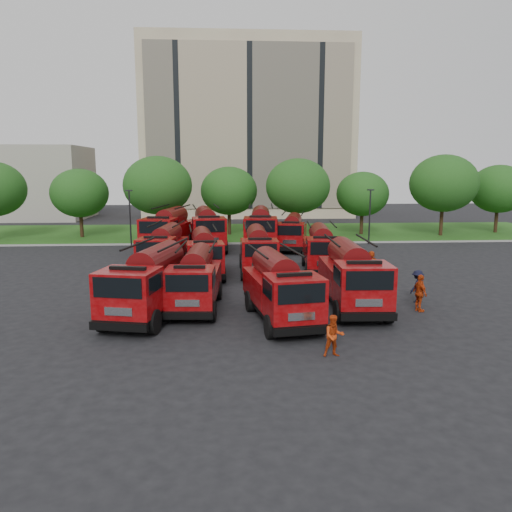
{
  "coord_description": "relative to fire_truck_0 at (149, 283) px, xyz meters",
  "views": [
    {
      "loc": [
        -1.39,
        -28.33,
        7.02
      ],
      "look_at": [
        0.42,
        1.2,
        1.8
      ],
      "focal_mm": 35.0,
      "sensor_mm": 36.0,
      "label": 1
    }
  ],
  "objects": [
    {
      "name": "ground",
      "position": [
        5.06,
        4.87,
        -1.64
      ],
      "size": [
        140.0,
        140.0,
        0.0
      ],
      "primitive_type": "plane",
      "color": "black",
      "rests_on": "ground"
    },
    {
      "name": "lawn",
      "position": [
        5.06,
        30.87,
        -1.58
      ],
      "size": [
        70.0,
        16.0,
        0.12
      ],
      "primitive_type": "cube",
      "color": "#234A13",
      "rests_on": "ground"
    },
    {
      "name": "curb",
      "position": [
        5.06,
        22.77,
        -1.57
      ],
      "size": [
        70.0,
        0.3,
        0.14
      ],
      "primitive_type": "cube",
      "color": "gray",
      "rests_on": "ground"
    },
    {
      "name": "apartment_building",
      "position": [
        7.06,
        52.81,
        10.86
      ],
      "size": [
        30.0,
        14.18,
        25.0
      ],
      "color": "beige",
      "rests_on": "ground"
    },
    {
      "name": "side_building",
      "position": [
        -24.94,
        48.87,
        3.36
      ],
      "size": [
        18.0,
        12.0,
        10.0
      ],
      "primitive_type": "cube",
      "color": "gray",
      "rests_on": "ground"
    },
    {
      "name": "tree_1",
      "position": [
        -10.94,
        27.87,
        2.91
      ],
      "size": [
        5.71,
        5.71,
        6.98
      ],
      "color": "#382314",
      "rests_on": "ground"
    },
    {
      "name": "tree_2",
      "position": [
        -2.94,
        26.37,
        3.72
      ],
      "size": [
        6.72,
        6.72,
        8.22
      ],
      "color": "#382314",
      "rests_on": "ground"
    },
    {
      "name": "tree_3",
      "position": [
        4.06,
        28.87,
        3.04
      ],
      "size": [
        5.88,
        5.88,
        7.19
      ],
      "color": "#382314",
      "rests_on": "ground"
    },
    {
      "name": "tree_4",
      "position": [
        11.06,
        27.37,
        3.58
      ],
      "size": [
        6.55,
        6.55,
        8.01
      ],
      "color": "#382314",
      "rests_on": "ground"
    },
    {
      "name": "tree_5",
      "position": [
        18.06,
        28.37,
        2.71
      ],
      "size": [
        5.46,
        5.46,
        6.68
      ],
      "color": "#382314",
      "rests_on": "ground"
    },
    {
      "name": "tree_6",
      "position": [
        26.06,
        26.87,
        3.85
      ],
      "size": [
        6.89,
        6.89,
        8.42
      ],
      "color": "#382314",
      "rests_on": "ground"
    },
    {
      "name": "tree_7",
      "position": [
        33.06,
        28.87,
        3.18
      ],
      "size": [
        6.05,
        6.05,
        7.39
      ],
      "color": "#382314",
      "rests_on": "ground"
    },
    {
      "name": "lamp_post_0",
      "position": [
        -4.94,
        22.07,
        1.26
      ],
      "size": [
        0.6,
        0.25,
        5.11
      ],
      "color": "black",
      "rests_on": "ground"
    },
    {
      "name": "lamp_post_1",
      "position": [
        17.06,
        22.07,
        1.26
      ],
      "size": [
        0.6,
        0.25,
        5.11
      ],
      "color": "black",
      "rests_on": "ground"
    },
    {
      "name": "fire_truck_0",
      "position": [
        0.0,
        0.0,
        0.0
      ],
      "size": [
        3.95,
        7.51,
        3.26
      ],
      "rotation": [
        0.0,
        0.0,
        -0.22
      ],
      "color": "black",
      "rests_on": "ground"
    },
    {
      "name": "fire_truck_1",
      "position": [
        2.12,
        1.3,
        -0.15
      ],
      "size": [
        2.68,
        6.6,
        2.95
      ],
      "rotation": [
        0.0,
        0.0,
        -0.06
      ],
      "color": "black",
      "rests_on": "ground"
    },
    {
      "name": "fire_truck_2",
      "position": [
        6.17,
        -1.06,
        -0.1
      ],
      "size": [
        3.32,
        7.0,
        3.06
      ],
      "rotation": [
        0.0,
        0.0,
        0.15
      ],
      "color": "black",
      "rests_on": "ground"
    },
    {
      "name": "fire_truck_3",
      "position": [
        10.03,
        0.79,
        -0.01
      ],
      "size": [
        2.84,
        7.22,
        3.25
      ],
      "rotation": [
        0.0,
        0.0,
        -0.04
      ],
      "color": "black",
      "rests_on": "ground"
    },
    {
      "name": "fire_truck_4",
      "position": [
        -0.58,
        10.76,
        -0.09
      ],
      "size": [
        3.04,
        6.97,
        3.08
      ],
      "rotation": [
        0.0,
        0.0,
        -0.11
      ],
      "color": "black",
      "rests_on": "ground"
    },
    {
      "name": "fire_truck_5",
      "position": [
        2.21,
        9.15,
        -0.14
      ],
      "size": [
        2.86,
        6.71,
        2.97
      ],
      "rotation": [
        0.0,
        0.0,
        0.09
      ],
      "color": "black",
      "rests_on": "ground"
    },
    {
      "name": "fire_truck_6",
      "position": [
        5.85,
        9.78,
        -0.11
      ],
      "size": [
        2.54,
        6.72,
        3.04
      ],
      "rotation": [
        0.0,
        0.0,
        -0.01
      ],
      "color": "black",
      "rests_on": "ground"
    },
    {
      "name": "fire_truck_7",
      "position": [
        10.26,
        10.08,
        -0.09
      ],
      "size": [
        3.04,
        6.96,
        3.07
      ],
      "rotation": [
        0.0,
        0.0,
        -0.11
      ],
      "color": "black",
      "rests_on": "ground"
    },
    {
      "name": "fire_truck_8",
      "position": [
        -1.25,
        19.48,
        0.18
      ],
      "size": [
        4.12,
        8.28,
        3.61
      ],
      "rotation": [
        0.0,
        0.0,
        -0.18
      ],
      "color": "black",
      "rests_on": "ground"
    },
    {
      "name": "fire_truck_9",
      "position": [
        2.02,
        20.08,
        0.16
      ],
      "size": [
        3.6,
        8.12,
        3.58
      ],
      "rotation": [
        0.0,
        0.0,
        0.11
      ],
      "color": "black",
      "rests_on": "ground"
    },
    {
      "name": "fire_truck_10",
      "position": [
        6.73,
        19.79,
        0.18
      ],
      "size": [
        3.39,
        8.13,
        3.61
      ],
      "rotation": [
        0.0,
        0.0,
        -0.08
      ],
      "color": "black",
      "rests_on": "ground"
    },
    {
      "name": "fire_truck_11",
      "position": [
        9.48,
        19.5,
        -0.12
      ],
      "size": [
        3.53,
        6.93,
        3.01
      ],
      "rotation": [
        0.0,
        0.0,
        -0.2
      ],
      "color": "black",
      "rests_on": "ground"
    },
    {
      "name": "firefighter_0",
      "position": [
        9.21,
        -1.15,
        -1.64
      ],
      "size": [
        0.66,
        0.51,
        1.71
      ],
      "primitive_type": "imported",
      "rotation": [
        0.0,
        0.0,
        0.09
      ],
      "color": "#B8360E",
      "rests_on": "ground"
    },
    {
      "name": "firefighter_1",
      "position": [
        7.7,
        -5.75,
        -1.64
      ],
      "size": [
        0.81,
        0.48,
        1.62
      ],
      "primitive_type": "imported",
      "rotation": [
        0.0,
        0.0,
        0.07
      ],
      "color": "#B8360E",
      "rests_on": "ground"
    },
    {
      "name": "firefighter_2",
      "position": [
        13.23,
        -0.07,
        -1.64
      ],
      "size": [
        0.81,
        1.19,
        1.87
      ],
      "primitive_type": "imported",
      "rotation": [
        0.0,
        0.0,
        1.75
      ],
      "color": "#B8360E",
      "rests_on": "ground"
    },
    {
      "name": "firefighter_3",
      "position": [
        13.77,
        1.67,
        -1.64
      ],
      "size": [
        1.23,
        1.14,
        1.73
      ],
      "primitive_type": "imported",
      "rotation": [
        0.0,
        0.0,
        3.81
      ],
      "color": "black",
      "rests_on": "ground"
    },
    {
      "name": "firefighter_4",
      "position": [
        2.25,
        1.8,
        -1.64
      ],
      "size": [
        1.06,
        1.09,
        1.88
      ],
      "primitive_type": "imported",
      "rotation": [
        0.0,
        0.0,
        2.29
      ],
      "color": "#B8360E",
      "rests_on": "ground"
    },
    {
      "name": "firefighter_5",
      "position": [
        13.42,
        8.9,
        -1.64
      ],
      "size": [
        1.49,
        0.7,
        1.57
      ],
      "primitive_type": "imported",
      "rotation": [
        0.0,
        0.0,
        3.19
      ],
      "color": "#B8360E",
      "rests_on": "ground"
    }
  ]
}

